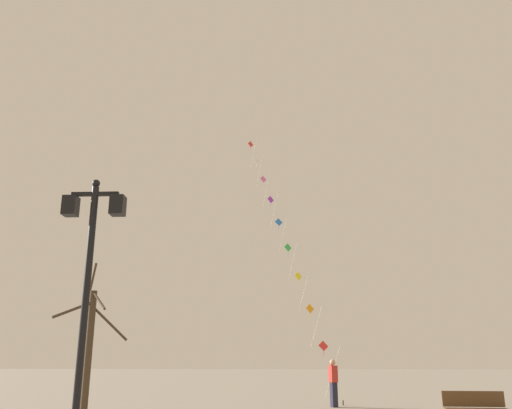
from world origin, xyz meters
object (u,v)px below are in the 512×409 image
object	(u,v)px
twin_lantern_lamp_post	(89,259)
bare_tree	(89,345)
kite_train	(283,233)
kite_flyer	(333,382)
park_bench	(475,409)

from	to	relation	value
twin_lantern_lamp_post	bare_tree	distance (m)	6.60
kite_train	bare_tree	xyz separation A→B (m)	(-6.00, -11.51, -6.14)
bare_tree	kite_flyer	bearing A→B (deg)	31.71
kite_flyer	park_bench	size ratio (longest dim) A/B	1.05
bare_tree	park_bench	size ratio (longest dim) A/B	2.83
twin_lantern_lamp_post	kite_flyer	size ratio (longest dim) A/B	3.07
kite_train	park_bench	size ratio (longest dim) A/B	9.75
twin_lantern_lamp_post	kite_train	world-z (taller)	kite_train
kite_train	kite_flyer	xyz separation A→B (m)	(1.75, -6.72, -7.35)
kite_flyer	park_bench	bearing A→B (deg)	-167.26
kite_flyer	park_bench	world-z (taller)	kite_flyer
kite_flyer	park_bench	xyz separation A→B (m)	(3.12, -5.93, -0.45)
kite_train	kite_flyer	bearing A→B (deg)	-75.40
twin_lantern_lamp_post	bare_tree	xyz separation A→B (m)	(-1.99, 6.11, -1.50)
kite_train	kite_flyer	distance (m)	10.11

